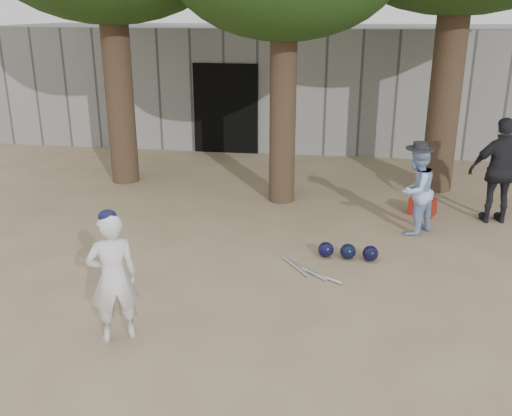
% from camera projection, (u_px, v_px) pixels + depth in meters
% --- Properties ---
extents(ground, '(70.00, 70.00, 0.00)m').
position_uv_depth(ground, '(196.00, 305.00, 7.02)').
color(ground, '#937C5E').
rests_on(ground, ground).
extents(boy_player, '(0.64, 0.57, 1.47)m').
position_uv_depth(boy_player, '(113.00, 278.00, 6.07)').
color(boy_player, silver).
rests_on(boy_player, ground).
extents(spectator_blue, '(0.86, 0.88, 1.43)m').
position_uv_depth(spectator_blue, '(416.00, 191.00, 9.05)').
color(spectator_blue, '#94B7E5').
rests_on(spectator_blue, ground).
extents(spectator_dark, '(1.08, 0.53, 1.79)m').
position_uv_depth(spectator_dark, '(501.00, 171.00, 9.48)').
color(spectator_dark, black).
rests_on(spectator_dark, ground).
extents(red_bag, '(0.51, 0.46, 0.30)m').
position_uv_depth(red_bag, '(422.00, 206.00, 10.06)').
color(red_bag, maroon).
rests_on(red_bag, ground).
extents(back_building, '(16.00, 5.24, 3.00)m').
position_uv_depth(back_building, '(285.00, 81.00, 16.17)').
color(back_building, gray).
rests_on(back_building, ground).
extents(helmet_row, '(0.87, 0.27, 0.23)m').
position_uv_depth(helmet_row, '(348.00, 251.00, 8.28)').
color(helmet_row, black).
rests_on(helmet_row, ground).
extents(bat_pile, '(0.90, 0.77, 0.06)m').
position_uv_depth(bat_pile, '(308.00, 271.00, 7.87)').
color(bat_pile, silver).
rests_on(bat_pile, ground).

